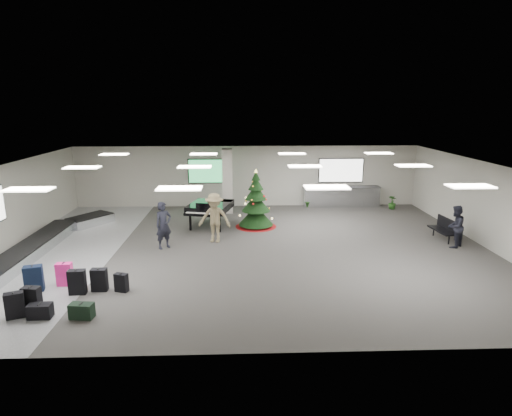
{
  "coord_description": "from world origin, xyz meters",
  "views": [
    {
      "loc": [
        -0.35,
        -15.38,
        5.37
      ],
      "look_at": [
        0.25,
        1.0,
        1.34
      ],
      "focal_mm": 30.0,
      "sensor_mm": 36.0,
      "label": 1
    }
  ],
  "objects_px": {
    "service_counter": "(341,196)",
    "traveler_b": "(215,218)",
    "bench": "(444,228)",
    "traveler_a": "(164,225)",
    "potted_plant_right": "(392,202)",
    "baggage_carousel": "(39,247)",
    "christmas_tree": "(256,207)",
    "traveler_bench": "(455,227)",
    "grand_piano": "(209,208)",
    "potted_plant_left": "(308,200)",
    "pink_suitcase": "(65,274)"
  },
  "relations": [
    {
      "from": "service_counter",
      "to": "traveler_b",
      "type": "distance_m",
      "value": 8.6
    },
    {
      "from": "bench",
      "to": "traveler_b",
      "type": "bearing_deg",
      "value": 174.34
    },
    {
      "from": "baggage_carousel",
      "to": "pink_suitcase",
      "type": "height_order",
      "value": "pink_suitcase"
    },
    {
      "from": "bench",
      "to": "traveler_b",
      "type": "height_order",
      "value": "traveler_b"
    },
    {
      "from": "service_counter",
      "to": "potted_plant_left",
      "type": "distance_m",
      "value": 1.83
    },
    {
      "from": "pink_suitcase",
      "to": "traveler_b",
      "type": "xyz_separation_m",
      "value": [
        4.3,
        4.04,
        0.63
      ]
    },
    {
      "from": "traveler_bench",
      "to": "service_counter",
      "type": "bearing_deg",
      "value": -108.86
    },
    {
      "from": "baggage_carousel",
      "to": "potted_plant_right",
      "type": "bearing_deg",
      "value": 21.53
    },
    {
      "from": "traveler_a",
      "to": "potted_plant_right",
      "type": "bearing_deg",
      "value": -11.48
    },
    {
      "from": "bench",
      "to": "potted_plant_left",
      "type": "xyz_separation_m",
      "value": [
        -4.64,
        5.7,
        -0.13
      ]
    },
    {
      "from": "potted_plant_right",
      "to": "grand_piano",
      "type": "bearing_deg",
      "value": -162.4
    },
    {
      "from": "traveler_a",
      "to": "traveler_b",
      "type": "xyz_separation_m",
      "value": [
        1.88,
        0.7,
        0.08
      ]
    },
    {
      "from": "potted_plant_left",
      "to": "bench",
      "type": "bearing_deg",
      "value": -50.88
    },
    {
      "from": "traveler_a",
      "to": "pink_suitcase",
      "type": "bearing_deg",
      "value": -165.55
    },
    {
      "from": "traveler_b",
      "to": "service_counter",
      "type": "bearing_deg",
      "value": 52.95
    },
    {
      "from": "traveler_a",
      "to": "potted_plant_left",
      "type": "bearing_deg",
      "value": 4.7
    },
    {
      "from": "traveler_b",
      "to": "bench",
      "type": "bearing_deg",
      "value": 10.31
    },
    {
      "from": "traveler_b",
      "to": "potted_plant_right",
      "type": "height_order",
      "value": "traveler_b"
    },
    {
      "from": "traveler_a",
      "to": "grand_piano",
      "type": "bearing_deg",
      "value": 22.1
    },
    {
      "from": "bench",
      "to": "traveler_a",
      "type": "bearing_deg",
      "value": 178.06
    },
    {
      "from": "traveler_a",
      "to": "potted_plant_right",
      "type": "relative_size",
      "value": 2.53
    },
    {
      "from": "pink_suitcase",
      "to": "christmas_tree",
      "type": "relative_size",
      "value": 0.28
    },
    {
      "from": "service_counter",
      "to": "grand_piano",
      "type": "xyz_separation_m",
      "value": [
        -6.74,
        -3.61,
        0.33
      ]
    },
    {
      "from": "baggage_carousel",
      "to": "potted_plant_right",
      "type": "distance_m",
      "value": 16.54
    },
    {
      "from": "traveler_a",
      "to": "traveler_b",
      "type": "height_order",
      "value": "traveler_b"
    },
    {
      "from": "christmas_tree",
      "to": "grand_piano",
      "type": "relative_size",
      "value": 1.05
    },
    {
      "from": "pink_suitcase",
      "to": "traveler_a",
      "type": "distance_m",
      "value": 4.17
    },
    {
      "from": "baggage_carousel",
      "to": "service_counter",
      "type": "distance_m",
      "value": 14.5
    },
    {
      "from": "pink_suitcase",
      "to": "potted_plant_left",
      "type": "distance_m",
      "value": 13.1
    },
    {
      "from": "pink_suitcase",
      "to": "traveler_b",
      "type": "distance_m",
      "value": 5.94
    },
    {
      "from": "traveler_a",
      "to": "traveler_bench",
      "type": "distance_m",
      "value": 11.05
    },
    {
      "from": "grand_piano",
      "to": "potted_plant_right",
      "type": "xyz_separation_m",
      "value": [
        9.28,
        2.94,
        -0.52
      ]
    },
    {
      "from": "christmas_tree",
      "to": "pink_suitcase",
      "type": "bearing_deg",
      "value": -134.41
    },
    {
      "from": "baggage_carousel",
      "to": "grand_piano",
      "type": "relative_size",
      "value": 3.91
    },
    {
      "from": "pink_suitcase",
      "to": "potted_plant_left",
      "type": "bearing_deg",
      "value": 44.62
    },
    {
      "from": "bench",
      "to": "potted_plant_left",
      "type": "height_order",
      "value": "bench"
    },
    {
      "from": "christmas_tree",
      "to": "traveler_a",
      "type": "height_order",
      "value": "christmas_tree"
    },
    {
      "from": "potted_plant_left",
      "to": "potted_plant_right",
      "type": "bearing_deg",
      "value": -6.74
    },
    {
      "from": "baggage_carousel",
      "to": "grand_piano",
      "type": "xyz_separation_m",
      "value": [
        6.1,
        3.12,
        0.67
      ]
    },
    {
      "from": "baggage_carousel",
      "to": "service_counter",
      "type": "relative_size",
      "value": 2.4
    },
    {
      "from": "baggage_carousel",
      "to": "traveler_bench",
      "type": "height_order",
      "value": "traveler_bench"
    },
    {
      "from": "baggage_carousel",
      "to": "bench",
      "type": "height_order",
      "value": "bench"
    },
    {
      "from": "bench",
      "to": "baggage_carousel",
      "type": "bearing_deg",
      "value": 178.22
    },
    {
      "from": "grand_piano",
      "to": "potted_plant_right",
      "type": "relative_size",
      "value": 3.48
    },
    {
      "from": "bench",
      "to": "potted_plant_right",
      "type": "distance_m",
      "value": 5.2
    },
    {
      "from": "christmas_tree",
      "to": "traveler_bench",
      "type": "distance_m",
      "value": 8.08
    },
    {
      "from": "christmas_tree",
      "to": "grand_piano",
      "type": "xyz_separation_m",
      "value": [
        -2.06,
        0.04,
        -0.02
      ]
    },
    {
      "from": "grand_piano",
      "to": "potted_plant_left",
      "type": "height_order",
      "value": "grand_piano"
    },
    {
      "from": "service_counter",
      "to": "bench",
      "type": "xyz_separation_m",
      "value": [
        2.82,
        -5.85,
        -0.04
      ]
    },
    {
      "from": "christmas_tree",
      "to": "bench",
      "type": "relative_size",
      "value": 1.8
    }
  ]
}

